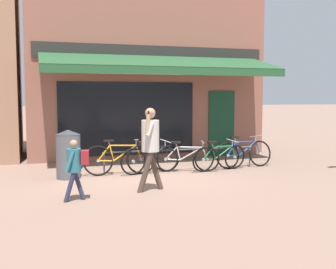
{
  "coord_description": "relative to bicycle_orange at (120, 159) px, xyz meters",
  "views": [
    {
      "loc": [
        -2.52,
        -9.98,
        1.91
      ],
      "look_at": [
        0.35,
        -0.83,
        1.05
      ],
      "focal_mm": 45.0,
      "sensor_mm": 36.0,
      "label": 1
    }
  ],
  "objects": [
    {
      "name": "litter_bin",
      "position": [
        -1.23,
        -0.08,
        0.18
      ],
      "size": [
        0.57,
        0.57,
        1.15
      ],
      "color": "#515459",
      "rests_on": "ground_plane"
    },
    {
      "name": "pedestrian_adult",
      "position": [
        0.27,
        -1.92,
        0.65
      ],
      "size": [
        0.6,
        0.57,
        1.7
      ],
      "rotation": [
        0.0,
        0.0,
        3.06
      ],
      "color": "#47382D",
      "rests_on": "ground_plane"
    },
    {
      "name": "pedestrian_child",
      "position": [
        -1.26,
        -2.32,
        0.31
      ],
      "size": [
        0.49,
        0.37,
        1.14
      ],
      "rotation": [
        0.0,
        0.0,
        3.0
      ],
      "color": "#282D47",
      "rests_on": "ground_plane"
    },
    {
      "name": "ground_plane",
      "position": [
        0.6,
        -0.11,
        -0.39
      ],
      "size": [
        160.0,
        160.0,
        0.0
      ],
      "primitive_type": "plane",
      "color": "#846656"
    },
    {
      "name": "bike_rack_rail",
      "position": [
        1.63,
        0.1,
        0.09
      ],
      "size": [
        4.08,
        0.04,
        0.57
      ],
      "color": "#47494F",
      "rests_on": "ground_plane"
    },
    {
      "name": "bicycle_black",
      "position": [
        0.78,
        -0.06,
        -0.02
      ],
      "size": [
        1.65,
        0.55,
        0.84
      ],
      "rotation": [
        0.08,
        0.0,
        0.23
      ],
      "color": "black",
      "rests_on": "ground_plane"
    },
    {
      "name": "bicycle_green",
      "position": [
        2.57,
        -0.19,
        -0.04
      ],
      "size": [
        1.63,
        0.51,
        0.8
      ],
      "rotation": [
        0.09,
        0.0,
        0.2
      ],
      "color": "black",
      "rests_on": "ground_plane"
    },
    {
      "name": "bicycle_blue",
      "position": [
        3.42,
        0.06,
        -0.01
      ],
      "size": [
        1.77,
        0.56,
        0.88
      ],
      "rotation": [
        -0.15,
        0.0,
        0.12
      ],
      "color": "black",
      "rests_on": "ground_plane"
    },
    {
      "name": "bicycle_orange",
      "position": [
        0.0,
        0.0,
        0.0
      ],
      "size": [
        1.8,
        0.52,
        0.89
      ],
      "rotation": [
        -0.1,
        0.0,
        -0.07
      ],
      "color": "black",
      "rests_on": "ground_plane"
    },
    {
      "name": "bicycle_silver",
      "position": [
        1.7,
        -0.09,
        -0.04
      ],
      "size": [
        1.65,
        0.64,
        0.79
      ],
      "rotation": [
        0.01,
        0.0,
        -0.29
      ],
      "color": "black",
      "rests_on": "ground_plane"
    },
    {
      "name": "shop_front",
      "position": [
        1.56,
        3.91,
        2.57
      ],
      "size": [
        7.54,
        4.88,
        5.93
      ],
      "color": "#8E5647",
      "rests_on": "ground_plane"
    }
  ]
}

